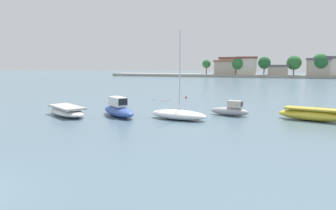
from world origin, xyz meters
TOP-DOWN VIEW (x-y plane):
  - moored_boat_1 at (-6.55, 15.43)m, footprint 5.77×4.62m
  - moored_boat_2 at (-2.08, 16.67)m, footprint 4.92×4.29m
  - moored_boat_3 at (3.32, 16.93)m, footprint 5.12×2.57m
  - moored_boat_4 at (7.14, 20.19)m, footprint 3.59×1.69m
  - moored_boat_5 at (13.75, 19.92)m, footprint 5.52×2.86m
  - mooring_buoy_0 at (-0.27, 32.29)m, footprint 0.27×0.27m
  - mooring_buoy_2 at (16.24, 26.22)m, footprint 0.27×0.27m
  - distant_shoreline at (7.49, 103.63)m, footprint 97.98×8.72m

SIDE VIEW (x-z plane):
  - mooring_buoy_2 at x=16.24m, z-range 0.00..0.27m
  - mooring_buoy_0 at x=-0.27m, z-range 0.00..0.27m
  - moored_boat_1 at x=-6.55m, z-range -0.02..0.84m
  - moored_boat_3 at x=3.32m, z-range -3.14..3.99m
  - moored_boat_4 at x=7.14m, z-range -0.20..1.15m
  - moored_boat_5 at x=13.75m, z-range -0.02..0.99m
  - moored_boat_2 at x=-2.08m, z-range -0.24..1.44m
  - distant_shoreline at x=7.49m, z-range -1.07..6.91m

